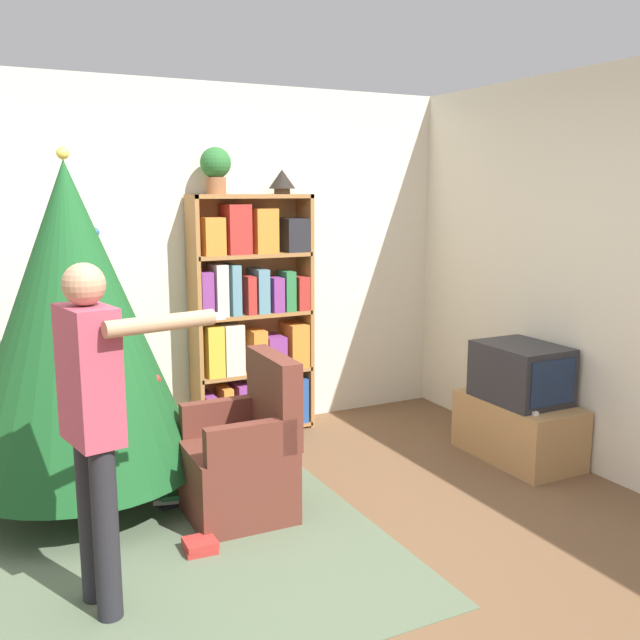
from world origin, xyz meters
TOP-DOWN VIEW (x-y plane):
  - ground_plane at (0.00, 0.00)m, footprint 14.00×14.00m
  - wall_back at (0.00, 2.33)m, footprint 8.00×0.10m
  - area_rug at (-0.36, 0.52)m, footprint 2.13×2.13m
  - bookshelf at (0.68, 2.12)m, footprint 0.91×0.27m
  - tv_stand at (2.10, 0.77)m, footprint 0.48×0.85m
  - television at (2.10, 0.77)m, footprint 0.45×0.59m
  - game_remote at (1.96, 0.52)m, footprint 0.04×0.12m
  - christmas_tree at (-0.69, 1.39)m, footprint 1.38×1.38m
  - armchair at (0.11, 0.82)m, footprint 0.58×0.57m
  - standing_person at (-0.79, 0.22)m, footprint 0.68×0.46m
  - potted_plant at (0.43, 2.12)m, footprint 0.22×0.22m
  - table_lamp at (0.94, 2.12)m, footprint 0.20×0.20m
  - book_pile_near_tree at (-0.23, 1.12)m, footprint 0.23×0.17m
  - book_pile_by_chair at (-0.26, 0.51)m, footprint 0.17×0.16m

SIDE VIEW (x-z plane):
  - ground_plane at x=0.00m, z-range 0.00..0.00m
  - area_rug at x=-0.36m, z-range 0.00..0.01m
  - book_pile_by_chair at x=-0.26m, z-range 0.00..0.07m
  - book_pile_near_tree at x=-0.23m, z-range 0.00..0.08m
  - tv_stand at x=2.10m, z-range 0.00..0.42m
  - armchair at x=0.11m, z-range -0.14..0.78m
  - game_remote at x=1.96m, z-range 0.42..0.44m
  - television at x=2.10m, z-range 0.42..0.81m
  - bookshelf at x=0.68m, z-range -0.01..1.79m
  - standing_person at x=-0.79m, z-range 0.14..1.68m
  - christmas_tree at x=-0.69m, z-range 0.07..2.14m
  - wall_back at x=0.00m, z-range 0.00..2.60m
  - table_lamp at x=0.94m, z-range 1.82..2.00m
  - potted_plant at x=0.43m, z-range 1.83..2.16m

